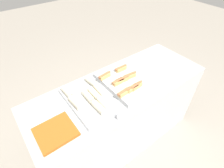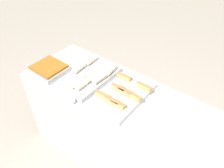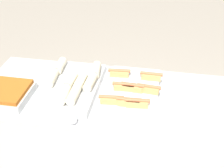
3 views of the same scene
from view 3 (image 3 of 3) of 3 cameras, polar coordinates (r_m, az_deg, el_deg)
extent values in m
cube|color=silver|center=(2.19, 2.74, -12.05)|extent=(1.86, 0.69, 0.91)
cube|color=silver|center=(1.88, 3.66, -1.77)|extent=(0.31, 0.54, 0.05)
cube|color=tan|center=(1.99, 1.35, 1.96)|extent=(0.12, 0.05, 0.04)
cylinder|color=#D66B42|center=(1.98, 1.35, 2.46)|extent=(0.14, 0.03, 0.02)
cube|color=tan|center=(1.97, 7.18, 1.34)|extent=(0.12, 0.05, 0.04)
cylinder|color=#D66B42|center=(1.96, 7.22, 1.84)|extent=(0.14, 0.02, 0.02)
cube|color=tan|center=(1.75, -0.14, -2.96)|extent=(0.12, 0.05, 0.04)
cylinder|color=#D66B42|center=(1.74, -0.14, -2.42)|extent=(0.14, 0.03, 0.02)
cube|color=tan|center=(1.73, 4.61, -3.56)|extent=(0.12, 0.05, 0.04)
cylinder|color=#D66B42|center=(1.72, 4.64, -3.02)|extent=(0.14, 0.03, 0.02)
cube|color=tan|center=(1.85, 2.23, -0.58)|extent=(0.12, 0.05, 0.04)
cylinder|color=#D66B42|center=(1.84, 2.24, -0.06)|extent=(0.14, 0.03, 0.02)
cube|color=tan|center=(1.85, 6.75, -1.01)|extent=(0.12, 0.05, 0.04)
cylinder|color=#D66B42|center=(1.83, 6.79, -0.49)|extent=(0.14, 0.03, 0.02)
cube|color=tan|center=(1.85, 3.80, -0.64)|extent=(0.12, 0.05, 0.04)
cylinder|color=#D66B42|center=(1.84, 3.82, -0.12)|extent=(0.14, 0.03, 0.02)
cube|color=tan|center=(1.73, 3.08, -3.35)|extent=(0.12, 0.05, 0.04)
cylinder|color=#D66B42|center=(1.72, 3.10, -2.81)|extent=(0.14, 0.03, 0.02)
cube|color=silver|center=(1.94, -7.39, -0.61)|extent=(0.33, 0.54, 0.05)
cylinder|color=beige|center=(1.95, -11.00, 1.04)|extent=(0.07, 0.14, 0.06)
cylinder|color=beige|center=(1.79, -7.04, -1.98)|extent=(0.06, 0.14, 0.06)
cylinder|color=beige|center=(1.79, -8.90, -1.97)|extent=(0.06, 0.14, 0.06)
cylinder|color=beige|center=(1.92, -7.55, 0.74)|extent=(0.06, 0.14, 0.06)
cylinder|color=beige|center=(1.88, -4.03, 0.29)|extent=(0.06, 0.14, 0.06)
cylinder|color=beige|center=(2.01, -2.94, 2.58)|extent=(0.07, 0.15, 0.06)
cylinder|color=beige|center=(2.08, -9.47, 3.31)|extent=(0.06, 0.14, 0.06)
cylinder|color=beige|center=(1.90, -5.78, 0.58)|extent=(0.06, 0.14, 0.06)
cube|color=silver|center=(1.97, -18.98, -1.92)|extent=(0.29, 0.27, 0.05)
cube|color=#B7601E|center=(1.95, -19.18, -1.03)|extent=(0.27, 0.25, 0.02)
cylinder|color=silver|center=(1.74, -10.91, -6.56)|extent=(0.24, 0.01, 0.01)
sphere|color=silver|center=(1.69, -7.15, -6.64)|extent=(0.05, 0.05, 0.05)
camera|label=1|loc=(1.15, -56.15, 22.70)|focal=28.00mm
camera|label=2|loc=(0.73, 71.64, 24.30)|focal=35.00mm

